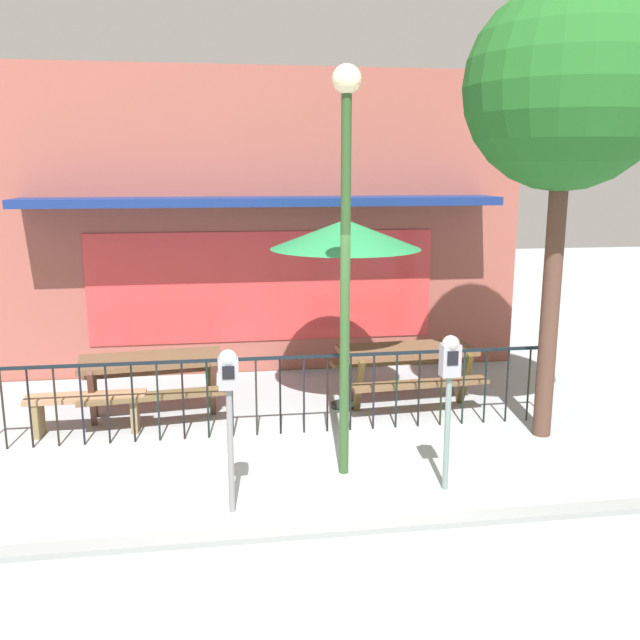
{
  "coord_description": "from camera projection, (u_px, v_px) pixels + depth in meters",
  "views": [
    {
      "loc": [
        -0.69,
        -6.18,
        3.12
      ],
      "look_at": [
        0.54,
        2.05,
        1.3
      ],
      "focal_mm": 38.81,
      "sensor_mm": 36.0,
      "label": 1
    }
  ],
  "objects": [
    {
      "name": "ground",
      "position": [
        296.0,
        496.0,
        6.74
      ],
      "size": [
        40.0,
        40.0,
        0.0
      ],
      "primitive_type": "plane",
      "color": "#969EA0"
    },
    {
      "name": "pub_storefront",
      "position": [
        261.0,
        224.0,
        10.66
      ],
      "size": [
        8.14,
        1.35,
        4.6
      ],
      "color": "brown",
      "rests_on": "ground"
    },
    {
      "name": "patio_fence_front",
      "position": [
        280.0,
        381.0,
        8.19
      ],
      "size": [
        6.86,
        0.04,
        0.97
      ],
      "color": "black",
      "rests_on": "ground"
    },
    {
      "name": "picnic_table_left",
      "position": [
        152.0,
        370.0,
        8.84
      ],
      "size": [
        1.95,
        1.56,
        0.79
      ],
      "color": "brown",
      "rests_on": "ground"
    },
    {
      "name": "picnic_table_right",
      "position": [
        406.0,
        360.0,
        9.31
      ],
      "size": [
        1.89,
        1.48,
        0.79
      ],
      "color": "brown",
      "rests_on": "ground"
    },
    {
      "name": "patio_umbrella",
      "position": [
        345.0,
        235.0,
        8.79
      ],
      "size": [
        1.93,
        1.93,
        2.5
      ],
      "color": "black",
      "rests_on": "ground"
    },
    {
      "name": "patio_bench",
      "position": [
        86.0,
        405.0,
        8.29
      ],
      "size": [
        1.4,
        0.33,
        0.48
      ],
      "color": "#9B7251",
      "rests_on": "ground"
    },
    {
      "name": "parking_meter_near",
      "position": [
        229.0,
        388.0,
        6.19
      ],
      "size": [
        0.18,
        0.17,
        1.56
      ],
      "color": "gray",
      "rests_on": "ground"
    },
    {
      "name": "parking_meter_far",
      "position": [
        450.0,
        372.0,
        6.64
      ],
      "size": [
        0.18,
        0.17,
        1.58
      ],
      "color": "slate",
      "rests_on": "ground"
    },
    {
      "name": "street_tree",
      "position": [
        566.0,
        90.0,
        7.47
      ],
      "size": [
        2.23,
        2.23,
        5.1
      ],
      "color": "#4F3428",
      "rests_on": "ground"
    },
    {
      "name": "street_lamp",
      "position": [
        346.0,
        219.0,
        6.71
      ],
      "size": [
        0.28,
        0.28,
        4.08
      ],
      "color": "#2B4C24",
      "rests_on": "ground"
    },
    {
      "name": "curb_edge",
      "position": [
        306.0,
        534.0,
        6.04
      ],
      "size": [
        11.39,
        0.2,
        0.11
      ],
      "primitive_type": "cube",
      "color": "gray",
      "rests_on": "ground"
    }
  ]
}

